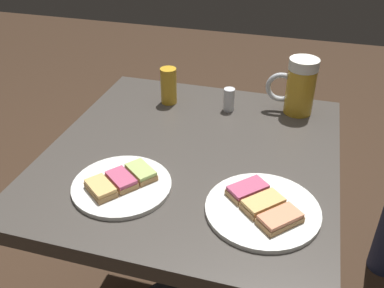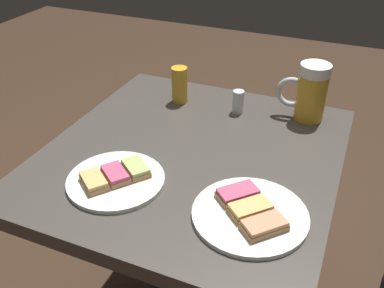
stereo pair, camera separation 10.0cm
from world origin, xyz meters
TOP-DOWN VIEW (x-y plane):
  - cafe_table at (0.00, 0.00)m, footprint 0.71×0.67m
  - plate_near at (-0.17, -0.19)m, footprint 0.22×0.22m
  - plate_far at (-0.17, 0.10)m, footprint 0.21×0.21m
  - beer_mug at (0.27, -0.22)m, footprint 0.08×0.13m
  - beer_glass_small at (0.22, 0.13)m, footprint 0.05×0.05m
  - salt_shaker at (0.23, -0.04)m, footprint 0.03×0.03m

SIDE VIEW (x-z plane):
  - cafe_table at x=0.00m, z-range 0.18..0.89m
  - plate_far at x=-0.17m, z-range 0.70..0.73m
  - plate_near at x=-0.17m, z-range 0.70..0.73m
  - salt_shaker at x=0.23m, z-range 0.70..0.76m
  - beer_glass_small at x=0.22m, z-range 0.70..0.80m
  - beer_mug at x=0.27m, z-range 0.70..0.85m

